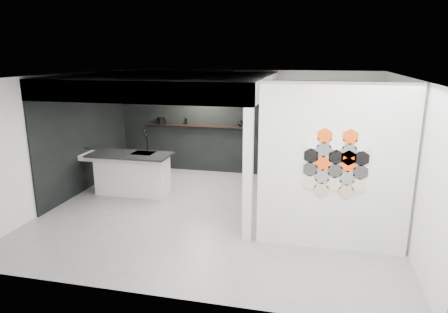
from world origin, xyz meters
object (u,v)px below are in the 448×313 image
(stockpot, at_px, (161,121))
(bottle_dark, at_px, (186,121))
(glass_bowl, at_px, (247,125))
(glass_vase, at_px, (247,124))
(kitchen_island, at_px, (133,173))
(kettle, at_px, (241,124))
(utensil_cup, at_px, (164,122))
(wall_basin, at_px, (92,156))
(partition_panel, at_px, (333,168))

(stockpot, xyz_separation_m, bottle_dark, (0.72, 0.00, 0.00))
(glass_bowl, bearing_deg, glass_vase, 0.00)
(kitchen_island, distance_m, kettle, 3.17)
(stockpot, relative_size, glass_bowl, 1.47)
(kettle, xyz_separation_m, glass_vase, (0.16, 0.00, -0.00))
(bottle_dark, bearing_deg, utensil_cup, 180.00)
(kitchen_island, bearing_deg, wall_basin, 177.10)
(partition_panel, distance_m, stockpot, 5.94)
(glass_vase, xyz_separation_m, bottle_dark, (-1.72, 0.00, 0.00))
(wall_basin, height_order, glass_bowl, glass_bowl)
(wall_basin, bearing_deg, utensil_cup, 63.09)
(bottle_dark, bearing_deg, stockpot, 180.00)
(partition_panel, height_order, glass_bowl, partition_panel)
(utensil_cup, bearing_deg, bottle_dark, 0.00)
(partition_panel, height_order, kitchen_island, partition_panel)
(kettle, bearing_deg, glass_bowl, 5.68)
(glass_bowl, distance_m, glass_vase, 0.03)
(bottle_dark, bearing_deg, kitchen_island, -106.63)
(partition_panel, relative_size, kitchen_island, 1.49)
(glass_vase, bearing_deg, stockpot, 180.00)
(stockpot, bearing_deg, kitchen_island, -87.58)
(stockpot, bearing_deg, glass_bowl, 0.00)
(glass_bowl, height_order, utensil_cup, utensil_cup)
(stockpot, bearing_deg, partition_panel, -40.57)
(kettle, xyz_separation_m, bottle_dark, (-1.55, 0.00, -0.00))
(utensil_cup, bearing_deg, glass_vase, 0.00)
(wall_basin, relative_size, stockpot, 2.96)
(glass_vase, bearing_deg, kitchen_island, -137.97)
(wall_basin, distance_m, bottle_dark, 2.71)
(kettle, relative_size, utensil_cup, 1.86)
(glass_vase, bearing_deg, wall_basin, -148.65)
(glass_vase, bearing_deg, bottle_dark, 180.00)
(partition_panel, height_order, glass_vase, partition_panel)
(kettle, distance_m, bottle_dark, 1.55)
(partition_panel, distance_m, glass_bowl, 4.39)
(partition_panel, xyz_separation_m, stockpot, (-4.51, 3.87, 0.00))
(glass_vase, relative_size, utensil_cup, 1.53)
(kitchen_island, distance_m, stockpot, 2.30)
(glass_vase, bearing_deg, glass_bowl, 0.00)
(wall_basin, relative_size, glass_bowl, 4.35)
(glass_bowl, bearing_deg, utensil_cup, 180.00)
(kitchen_island, bearing_deg, bottle_dark, 73.33)
(kettle, height_order, utensil_cup, kettle)
(kitchen_island, height_order, kettle, kitchen_island)
(partition_panel, bearing_deg, bottle_dark, 134.45)
(glass_bowl, bearing_deg, stockpot, 180.00)
(stockpot, bearing_deg, glass_vase, 0.00)
(kettle, relative_size, glass_vase, 1.22)
(bottle_dark, bearing_deg, wall_basin, -129.02)
(partition_panel, xyz_separation_m, kettle, (-2.24, 3.87, 0.00))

